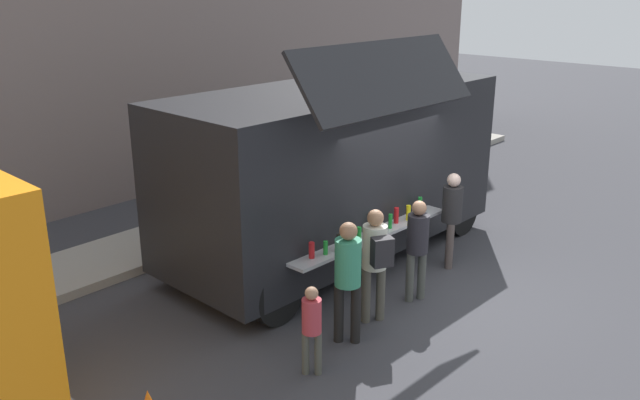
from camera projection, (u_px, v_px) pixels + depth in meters
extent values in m
plane|color=#38383D|center=(424.00, 287.00, 10.63)|extent=(60.00, 60.00, 0.00)
cube|color=#9E998E|center=(47.00, 280.00, 10.68)|extent=(28.00, 1.60, 0.15)
cube|color=black|center=(334.00, 166.00, 11.38)|extent=(6.25, 2.62, 2.65)
cube|color=black|center=(387.00, 77.00, 9.39)|extent=(3.42, 0.81, 0.94)
cube|color=black|center=(363.00, 168.00, 10.09)|extent=(3.23, 0.19, 1.19)
cube|color=#B7B7BC|center=(373.00, 235.00, 10.28)|extent=(3.41, 0.45, 0.05)
cylinder|color=red|center=(312.00, 250.00, 9.34)|extent=(0.08, 0.08, 0.23)
cylinder|color=green|center=(326.00, 248.00, 9.47)|extent=(0.07, 0.07, 0.20)
cylinder|color=black|center=(339.00, 242.00, 9.61)|extent=(0.08, 0.08, 0.24)
cylinder|color=black|center=(349.00, 237.00, 9.78)|extent=(0.07, 0.07, 0.25)
cylinder|color=green|center=(359.00, 234.00, 9.95)|extent=(0.07, 0.07, 0.22)
cylinder|color=black|center=(370.00, 229.00, 10.14)|extent=(0.08, 0.08, 0.23)
cylinder|color=green|center=(375.00, 224.00, 10.33)|extent=(0.06, 0.06, 0.24)
cylinder|color=green|center=(390.00, 221.00, 10.44)|extent=(0.06, 0.06, 0.24)
cylinder|color=red|center=(396.00, 215.00, 10.67)|extent=(0.08, 0.08, 0.26)
cylinder|color=yellow|center=(408.00, 213.00, 10.79)|extent=(0.07, 0.07, 0.25)
cylinder|color=orange|center=(417.00, 210.00, 10.96)|extent=(0.08, 0.08, 0.23)
cylinder|color=green|center=(420.00, 204.00, 11.18)|extent=(0.07, 0.07, 0.26)
cube|color=black|center=(436.00, 113.00, 13.32)|extent=(0.14, 2.09, 1.17)
cylinder|color=black|center=(372.00, 188.00, 14.10)|extent=(0.90, 0.28, 0.90)
cylinder|color=black|center=(460.00, 211.00, 12.70)|extent=(0.90, 0.28, 0.90)
cylinder|color=black|center=(185.00, 252.00, 10.80)|extent=(0.90, 0.28, 0.90)
cylinder|color=black|center=(276.00, 294.00, 9.40)|extent=(0.90, 0.28, 0.90)
cylinder|color=#2F5D3A|center=(371.00, 163.00, 16.09)|extent=(0.60, 0.60, 0.86)
cylinder|color=#484B44|center=(410.00, 277.00, 10.06)|extent=(0.12, 0.12, 0.78)
cylinder|color=#484B44|center=(422.00, 275.00, 10.14)|extent=(0.12, 0.12, 0.78)
cylinder|color=#25232A|center=(418.00, 234.00, 9.88)|extent=(0.32, 0.32, 0.59)
sphere|color=#A27255|center=(419.00, 208.00, 9.75)|extent=(0.22, 0.22, 0.22)
cylinder|color=#4C4A41|center=(366.00, 295.00, 9.44)|extent=(0.13, 0.13, 0.83)
cylinder|color=#4C4A41|center=(380.00, 293.00, 9.50)|extent=(0.13, 0.13, 0.83)
cylinder|color=beige|center=(375.00, 247.00, 9.24)|extent=(0.34, 0.34, 0.62)
sphere|color=#A37454|center=(375.00, 218.00, 9.10)|extent=(0.23, 0.23, 0.23)
cube|color=#252327|center=(382.00, 252.00, 8.99)|extent=(0.33, 0.30, 0.40)
cylinder|color=black|center=(339.00, 313.00, 8.92)|extent=(0.13, 0.13, 0.84)
cylinder|color=black|center=(356.00, 314.00, 8.90)|extent=(0.13, 0.13, 0.84)
cylinder|color=#338A66|center=(348.00, 262.00, 8.68)|extent=(0.35, 0.35, 0.64)
sphere|color=#966B4D|center=(348.00, 231.00, 8.54)|extent=(0.24, 0.24, 0.24)
cylinder|color=#504541|center=(450.00, 246.00, 11.18)|extent=(0.13, 0.13, 0.80)
cylinder|color=#504541|center=(450.00, 241.00, 11.38)|extent=(0.13, 0.13, 0.80)
cylinder|color=#252426|center=(452.00, 204.00, 11.06)|extent=(0.33, 0.33, 0.61)
sphere|color=beige|center=(454.00, 180.00, 10.92)|extent=(0.23, 0.23, 0.23)
cylinder|color=#47483E|center=(306.00, 353.00, 8.22)|extent=(0.09, 0.09, 0.58)
cylinder|color=#47483E|center=(318.00, 353.00, 8.21)|extent=(0.09, 0.09, 0.58)
cylinder|color=#AE353F|center=(312.00, 316.00, 8.05)|extent=(0.24, 0.24, 0.44)
sphere|color=#9C7155|center=(312.00, 293.00, 7.96)|extent=(0.16, 0.16, 0.16)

